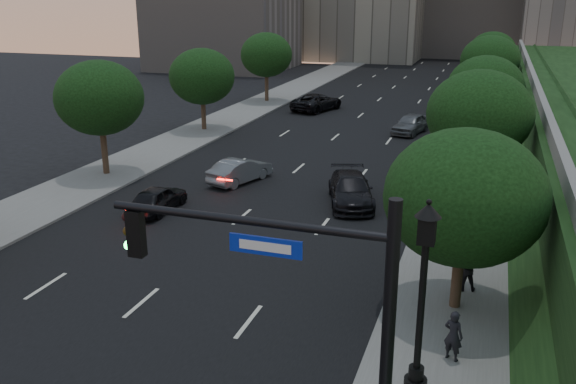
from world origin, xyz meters
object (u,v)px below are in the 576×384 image
(sedan_mid_left, at_px, (240,170))
(sedan_far_right, at_px, (411,124))
(sedan_near_left, at_px, (158,199))
(sedan_near_right, at_px, (351,190))
(pedestrian_b, at_px, (466,268))
(traffic_signal_mast, at_px, (327,362))
(pedestrian_c, at_px, (468,221))
(pedestrian_a, at_px, (453,335))
(sedan_far_left, at_px, (317,102))
(street_lamp, at_px, (421,312))

(sedan_mid_left, xyz_separation_m, sedan_far_right, (7.40, 15.91, 0.06))
(sedan_near_left, relative_size, sedan_near_right, 0.75)
(sedan_mid_left, bearing_deg, pedestrian_b, 160.49)
(traffic_signal_mast, height_order, pedestrian_c, traffic_signal_mast)
(pedestrian_a, height_order, pedestrian_c, pedestrian_c)
(sedan_mid_left, height_order, pedestrian_c, pedestrian_c)
(sedan_near_right, xyz_separation_m, pedestrian_a, (5.96, -12.88, 0.18))
(pedestrian_b, bearing_deg, sedan_far_left, -80.63)
(sedan_far_right, bearing_deg, pedestrian_b, -65.13)
(traffic_signal_mast, height_order, sedan_near_right, traffic_signal_mast)
(sedan_near_left, distance_m, sedan_mid_left, 6.10)
(street_lamp, height_order, sedan_near_left, street_lamp)
(sedan_near_left, bearing_deg, sedan_far_left, -89.49)
(sedan_far_left, bearing_deg, sedan_near_right, 127.10)
(sedan_near_right, height_order, sedan_far_right, sedan_far_right)
(sedan_far_left, xyz_separation_m, pedestrian_c, (14.69, -28.18, 0.32))
(sedan_mid_left, bearing_deg, sedan_far_right, -96.70)
(sedan_near_right, bearing_deg, sedan_far_right, 69.93)
(sedan_far_right, relative_size, pedestrian_a, 2.87)
(street_lamp, distance_m, sedan_mid_left, 20.58)
(sedan_far_right, bearing_deg, sedan_mid_left, -101.93)
(traffic_signal_mast, bearing_deg, sedan_near_left, 129.72)
(traffic_signal_mast, xyz_separation_m, street_lamp, (1.26, 4.35, -1.04))
(sedan_mid_left, bearing_deg, sedan_near_right, -175.63)
(street_lamp, bearing_deg, pedestrian_a, 69.40)
(pedestrian_b, height_order, pedestrian_c, pedestrian_c)
(traffic_signal_mast, height_order, pedestrian_b, traffic_signal_mast)
(traffic_signal_mast, distance_m, sedan_near_right, 19.92)
(sedan_mid_left, xyz_separation_m, sedan_far_left, (-2.03, 22.87, 0.09))
(sedan_far_left, height_order, pedestrian_b, pedestrian_b)
(street_lamp, distance_m, pedestrian_a, 2.81)
(traffic_signal_mast, distance_m, pedestrian_a, 7.29)
(street_lamp, bearing_deg, pedestrian_b, 82.66)
(sedan_near_right, distance_m, pedestrian_a, 14.19)
(sedan_far_left, bearing_deg, pedestrian_c, 134.90)
(street_lamp, bearing_deg, sedan_far_right, 97.96)
(sedan_far_left, bearing_deg, sedan_far_right, 160.91)
(sedan_near_left, height_order, sedan_far_left, sedan_far_left)
(sedan_far_left, distance_m, sedan_near_right, 26.08)
(sedan_mid_left, height_order, pedestrian_b, pedestrian_b)
(sedan_far_left, height_order, pedestrian_a, pedestrian_a)
(traffic_signal_mast, xyz_separation_m, sedan_near_left, (-12.63, 15.21, -3.02))
(traffic_signal_mast, xyz_separation_m, sedan_far_left, (-12.72, 43.86, -2.89))
(traffic_signal_mast, distance_m, sedan_near_left, 20.00)
(pedestrian_a, bearing_deg, street_lamp, 91.24)
(street_lamp, relative_size, pedestrian_b, 3.36)
(sedan_mid_left, distance_m, pedestrian_a, 19.34)
(pedestrian_a, xyz_separation_m, pedestrian_b, (0.08, 4.63, 0.06))
(sedan_near_left, bearing_deg, sedan_far_right, -112.97)
(sedan_near_left, bearing_deg, street_lamp, 142.33)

